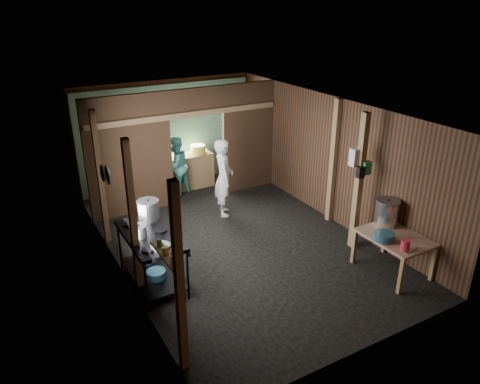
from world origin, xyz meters
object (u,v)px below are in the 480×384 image
gas_range (152,258)px  prep_table (393,254)px  yellow_tub (198,149)px  stove_pot_large (149,210)px  pink_bucket (405,245)px  stock_pot (387,213)px  cook (224,178)px

gas_range → prep_table: size_ratio=1.33×
yellow_tub → stove_pot_large: bearing=-127.2°
pink_bucket → yellow_tub: (-1.03, 5.64, 0.18)m
stock_pot → pink_bucket: size_ratio=2.86×
prep_table → stove_pot_large: 4.24m
stock_pot → yellow_tub: bearing=106.3°
cook → stock_pot: bearing=-130.2°
gas_range → prep_table: (3.71, -1.71, -0.11)m
stock_pot → yellow_tub: size_ratio=1.35×
gas_range → stock_pot: 4.13m
stove_pot_large → gas_range: bearing=-108.6°
stock_pot → pink_bucket: (-0.39, -0.80, -0.14)m
gas_range → stove_pot_large: bearing=71.4°
yellow_tub → gas_range: bearing=-124.9°
gas_range → cook: cook is taller
prep_table → gas_range: bearing=155.3°
gas_range → stock_pot: stock_pot is taller
yellow_tub → cook: (-0.22, -1.79, -0.11)m
prep_table → cook: (-1.46, 3.46, 0.50)m
stove_pot_large → yellow_tub: size_ratio=1.02×
gas_range → cook: 2.88m
prep_table → yellow_tub: yellow_tub is taller
gas_range → pink_bucket: gas_range is taller
prep_table → stove_pot_large: stove_pot_large is taller
gas_range → prep_table: bearing=-24.7°
stove_pot_large → stock_pot: stove_pot_large is taller
stock_pot → yellow_tub: (-1.42, 4.84, 0.04)m
stock_pot → yellow_tub: 5.05m
gas_range → pink_bucket: size_ratio=9.05×
gas_range → cook: bearing=37.9°
cook → stove_pot_large: bearing=142.5°
stock_pot → cook: cook is taller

